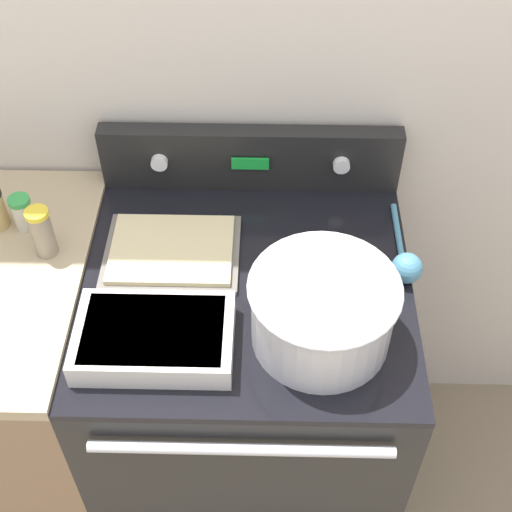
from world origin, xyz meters
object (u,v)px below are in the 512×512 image
(spice_jar_yellow_cap, at_px, (42,232))
(spice_jar_green_cap, at_px, (23,212))
(casserole_dish, at_px, (154,337))
(baking_tray, at_px, (172,251))
(ladle, at_px, (406,264))
(mixing_bowl, at_px, (323,309))

(spice_jar_yellow_cap, bearing_deg, spice_jar_green_cap, 129.79)
(casserole_dish, height_order, spice_jar_green_cap, spice_jar_green_cap)
(spice_jar_green_cap, bearing_deg, baking_tray, -11.86)
(ladle, bearing_deg, spice_jar_green_cap, 172.08)
(spice_jar_green_cap, bearing_deg, mixing_bowl, -23.76)
(casserole_dish, height_order, ladle, ladle)
(mixing_bowl, xyz_separation_m, spice_jar_green_cap, (-0.68, 0.30, -0.03))
(spice_jar_yellow_cap, xyz_separation_m, spice_jar_green_cap, (-0.07, 0.08, -0.02))
(casserole_dish, xyz_separation_m, baking_tray, (0.01, 0.26, -0.02))
(mixing_bowl, distance_m, baking_tray, 0.40)
(spice_jar_yellow_cap, bearing_deg, casserole_dish, -42.28)
(ladle, bearing_deg, mixing_bowl, -137.61)
(spice_jar_yellow_cap, bearing_deg, mixing_bowl, -19.53)
(mixing_bowl, xyz_separation_m, spice_jar_yellow_cap, (-0.61, 0.22, -0.01))
(ladle, relative_size, spice_jar_green_cap, 3.07)
(spice_jar_yellow_cap, distance_m, spice_jar_green_cap, 0.11)
(casserole_dish, bearing_deg, spice_jar_yellow_cap, 137.72)
(casserole_dish, bearing_deg, spice_jar_green_cap, 135.95)
(mixing_bowl, bearing_deg, spice_jar_yellow_cap, 160.47)
(ladle, bearing_deg, spice_jar_yellow_cap, 177.22)
(ladle, xyz_separation_m, spice_jar_green_cap, (-0.87, 0.12, 0.02))
(baking_tray, xyz_separation_m, ladle, (0.52, -0.05, 0.02))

